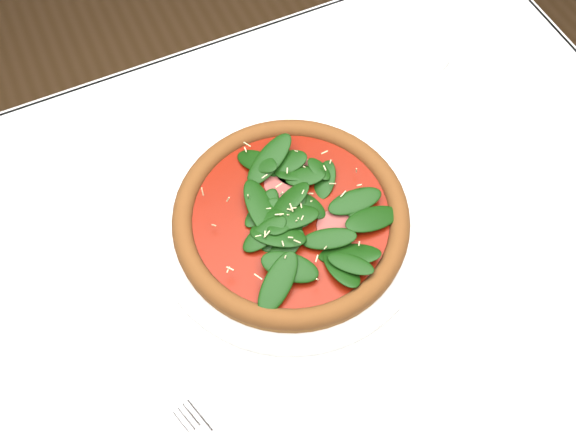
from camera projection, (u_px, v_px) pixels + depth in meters
name	position (u px, v px, depth m)	size (l,w,h in m)	color
ground	(285.00, 386.00, 1.55)	(6.00, 6.00, 0.00)	brown
dining_table	(283.00, 277.00, 0.98)	(1.21, 0.81, 0.75)	silver
plate	(291.00, 223.00, 0.90)	(0.38, 0.38, 0.02)	white
pizza	(291.00, 215.00, 0.88)	(0.37, 0.37, 0.04)	#9C6A25
saucer_far	(408.00, 46.00, 1.07)	(0.15, 0.15, 0.01)	white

